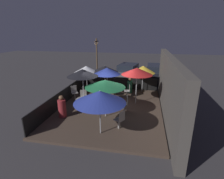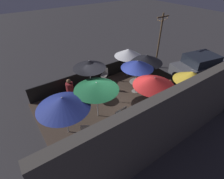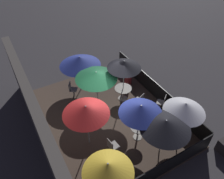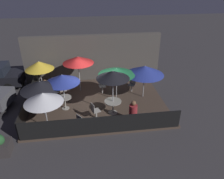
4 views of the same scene
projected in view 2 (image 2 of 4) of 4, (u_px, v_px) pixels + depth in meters
name	position (u px, v px, depth m)	size (l,w,h in m)	color
ground_plane	(116.00, 109.00, 9.69)	(60.00, 60.00, 0.00)	#383538
patio_deck	(116.00, 108.00, 9.66)	(7.84, 6.14, 0.12)	#47382D
building_wall	(168.00, 125.00, 6.53)	(9.44, 0.36, 3.29)	#4C4742
fence_front	(89.00, 77.00, 11.38)	(7.64, 0.05, 0.95)	black
fence_side_left	(165.00, 79.00, 11.15)	(0.05, 5.94, 0.95)	black
patio_umbrella_0	(89.00, 64.00, 8.88)	(1.72, 1.72, 2.49)	#B2B2B7
patio_umbrella_1	(137.00, 64.00, 9.79)	(1.86, 1.86, 2.10)	#B2B2B7
patio_umbrella_2	(96.00, 86.00, 8.02)	(2.13, 2.13, 2.07)	#B2B2B7
patio_umbrella_3	(128.00, 53.00, 11.38)	(1.81, 1.81, 2.02)	#B2B2B7
patio_umbrella_4	(154.00, 82.00, 7.86)	(1.92, 1.92, 2.33)	#B2B2B7
patio_umbrella_5	(191.00, 76.00, 8.96)	(1.78, 1.78, 2.02)	#B2B2B7
patio_umbrella_6	(63.00, 103.00, 7.18)	(2.28, 2.28, 2.05)	#B2B2B7
patio_umbrella_7	(146.00, 59.00, 10.64)	(2.06, 2.06, 2.01)	#B2B2B7
dining_table_0	(91.00, 91.00, 9.86)	(0.92, 0.92, 0.75)	#9E998E
dining_table_1	(136.00, 84.00, 10.54)	(0.76, 0.76, 0.73)	#9E998E
patio_chair_0	(105.00, 74.00, 11.58)	(0.56, 0.56, 0.93)	gray
patio_chair_1	(155.00, 95.00, 9.68)	(0.44, 0.44, 0.93)	gray
patio_chair_2	(103.00, 84.00, 10.64)	(0.52, 0.52, 0.92)	gray
patio_chair_3	(122.00, 113.00, 8.48)	(0.46, 0.46, 0.96)	gray
patio_chair_4	(86.00, 130.00, 7.61)	(0.56, 0.56, 0.93)	gray
patron_0	(70.00, 89.00, 10.09)	(0.45, 0.45, 1.23)	maroon
patron_1	(168.00, 89.00, 10.12)	(0.50, 0.50, 1.17)	#236642
planter_box	(135.00, 59.00, 13.97)	(0.98, 0.69, 1.01)	#332D2D
light_post	(159.00, 39.00, 12.44)	(1.10, 0.12, 4.01)	brown
parked_car_0	(199.00, 65.00, 12.14)	(4.12, 2.42, 1.62)	#5B5B60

